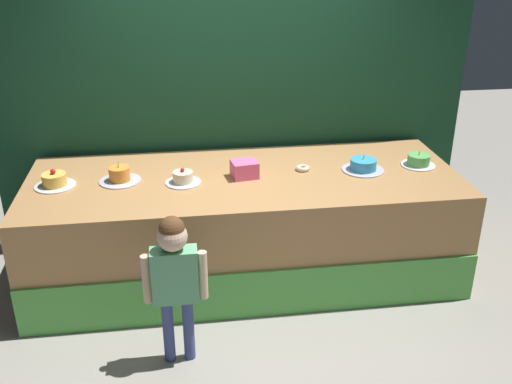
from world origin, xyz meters
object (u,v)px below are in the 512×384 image
object	(u,v)px
cake_center	(183,178)
cake_far_right	(418,161)
cake_far_left	(54,181)
pink_box	(244,169)
child_figure	(175,271)
cake_left	(120,176)
donut	(303,168)
cake_right	(363,165)

from	to	relation	value
cake_center	cake_far_right	xyz separation A→B (m)	(1.92, 0.09, 0.00)
cake_far_left	cake_center	world-z (taller)	cake_far_left
pink_box	cake_center	bearing A→B (deg)	-173.52
pink_box	child_figure	bearing A→B (deg)	-119.15
cake_far_left	cake_left	distance (m)	0.48
donut	cake_far_right	distance (m)	0.96
pink_box	cake_center	distance (m)	0.48
pink_box	cake_left	xyz separation A→B (m)	(-0.96, 0.04, -0.02)
cake_far_left	cake_right	size ratio (longest dim) A/B	0.91
cake_center	cake_far_right	size ratio (longest dim) A/B	0.98
pink_box	cake_right	size ratio (longest dim) A/B	0.58
cake_far_left	cake_center	size ratio (longest dim) A/B	1.12
cake_far_right	cake_right	bearing A→B (deg)	-175.60
pink_box	cake_far_left	distance (m)	1.44
pink_box	cake_left	world-z (taller)	cake_left
cake_left	child_figure	bearing A→B (deg)	-69.71
child_figure	cake_far_right	bearing A→B (deg)	27.72
pink_box	cake_center	xyz separation A→B (m)	(-0.48, -0.05, -0.03)
pink_box	donut	distance (m)	0.49
child_figure	cake_right	bearing A→B (deg)	33.68
donut	cake_right	world-z (taller)	cake_right
child_figure	cake_right	size ratio (longest dim) A/B	3.17
cake_far_left	donut	bearing A→B (deg)	1.62
cake_left	donut	bearing A→B (deg)	1.15
cake_left	cake_right	world-z (taller)	cake_left
cake_far_left	cake_left	bearing A→B (deg)	3.03
cake_far_left	cake_left	xyz separation A→B (m)	(0.48, 0.03, 0.00)
pink_box	donut	bearing A→B (deg)	8.49
pink_box	donut	world-z (taller)	pink_box
cake_left	cake_center	bearing A→B (deg)	-11.47
donut	child_figure	bearing A→B (deg)	-133.88
pink_box	cake_far_right	xyz separation A→B (m)	(1.44, 0.04, -0.02)
donut	pink_box	bearing A→B (deg)	-171.51
cake_left	cake_far_right	xyz separation A→B (m)	(2.40, -0.01, -0.01)
donut	cake_far_right	bearing A→B (deg)	-2.06
donut	cake_far_left	xyz separation A→B (m)	(-1.92, -0.05, 0.03)
child_figure	cake_far_left	xyz separation A→B (m)	(-0.87, 1.03, 0.22)
cake_far_left	cake_far_right	world-z (taller)	cake_far_left
cake_far_right	donut	bearing A→B (deg)	177.94
pink_box	cake_right	bearing A→B (deg)	0.01
cake_right	donut	bearing A→B (deg)	171.53
pink_box	cake_far_left	world-z (taller)	cake_far_left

